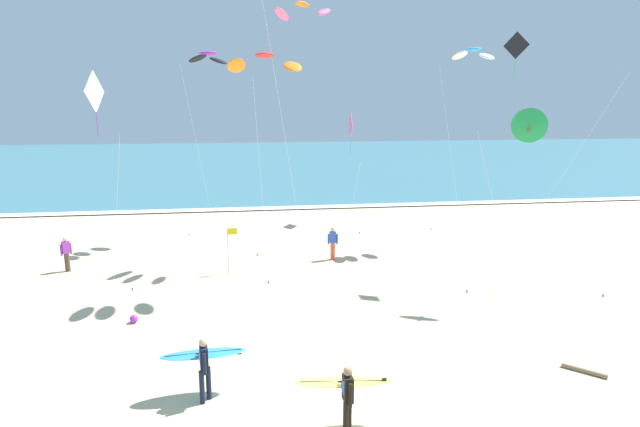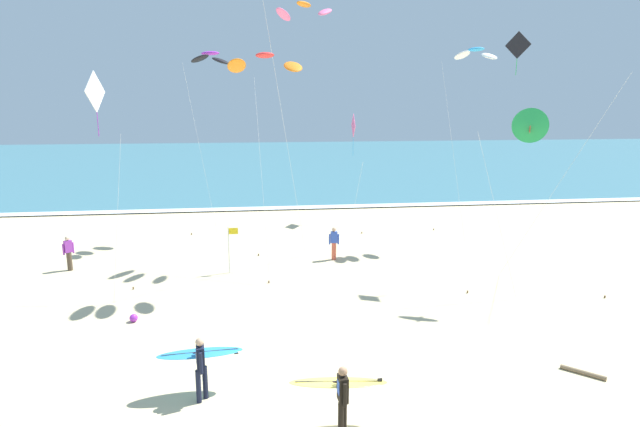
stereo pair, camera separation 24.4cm
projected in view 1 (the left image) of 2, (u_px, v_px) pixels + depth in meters
name	position (u px, v px, depth m)	size (l,w,h in m)	color
ground_plane	(329.00, 403.00, 13.14)	(160.00, 160.00, 0.00)	beige
ocean_water	(264.00, 161.00, 65.45)	(160.00, 60.00, 0.08)	teal
shoreline_foam	(276.00, 208.00, 36.68)	(160.00, 1.14, 0.01)	white
surfer_lead	(346.00, 390.00, 11.83)	(2.36, 0.96, 1.71)	black
surfer_trailing	(204.00, 360.00, 13.20)	(2.24, 1.06, 1.71)	black
kite_arc_violet_near	(208.00, 58.00, 26.75)	(2.68, 2.54, 9.95)	black
kite_diamond_charcoal_mid	(520.00, 57.00, 20.88)	(3.14, 3.54, 10.17)	black
kite_delta_emerald_far	(529.00, 126.00, 18.73)	(2.25, 1.36, 7.24)	green
kite_arc_scarlet_high	(265.00, 63.00, 19.53)	(2.92, 5.24, 9.23)	orange
kite_arc_amber_low	(302.00, 11.00, 23.30)	(3.33, 4.94, 11.77)	pink
kite_diamond_rose_distant	(351.00, 128.00, 32.02)	(0.13, 4.18, 6.69)	pink
kite_arc_cobalt_close	(473.00, 54.00, 26.00)	(2.44, 3.73, 10.06)	white
kite_diamond_ivory_outer	(95.00, 98.00, 17.77)	(0.52, 2.37, 8.47)	white
bystander_purple_top	(66.00, 254.00, 23.15)	(0.41, 0.34, 1.59)	#4C3D2D
bystander_blue_top	(333.00, 243.00, 24.88)	(0.50, 0.22, 1.59)	#D8593F
lifeguard_flag	(229.00, 245.00, 22.81)	(0.45, 0.05, 2.10)	silver
beach_ball	(134.00, 319.00, 17.88)	(0.28, 0.28, 0.28)	purple
driftwood_log	(584.00, 371.00, 14.60)	(0.12, 0.12, 1.17)	#846B4C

